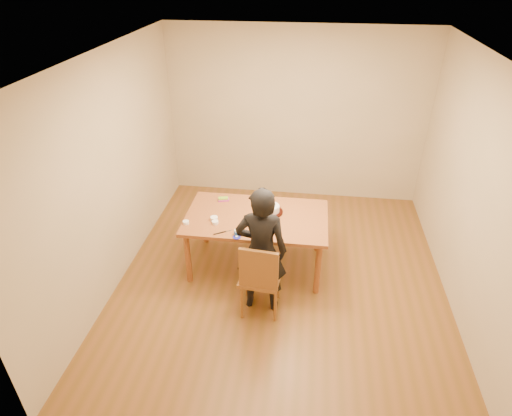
# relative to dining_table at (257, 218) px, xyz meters

# --- Properties ---
(room_shell) EXTENTS (4.00, 4.50, 2.70)m
(room_shell) POSITION_rel_dining_table_xyz_m (0.35, 0.11, 0.62)
(room_shell) COLOR brown
(room_shell) RESTS_ON ground
(dining_table) EXTENTS (1.74, 1.04, 0.04)m
(dining_table) POSITION_rel_dining_table_xyz_m (0.00, 0.00, 0.00)
(dining_table) COLOR brown
(dining_table) RESTS_ON floor
(dining_chair) EXTENTS (0.47, 0.47, 0.04)m
(dining_chair) POSITION_rel_dining_table_xyz_m (0.15, -0.78, -0.28)
(dining_chair) COLOR brown
(dining_chair) RESTS_ON floor
(cake_plate) EXTENTS (0.30, 0.30, 0.02)m
(cake_plate) POSITION_rel_dining_table_xyz_m (0.16, 0.11, 0.03)
(cake_plate) COLOR #AE1C0B
(cake_plate) RESTS_ON dining_table
(cake) EXTENTS (0.22, 0.22, 0.07)m
(cake) POSITION_rel_dining_table_xyz_m (0.16, 0.11, 0.08)
(cake) COLOR white
(cake) RESTS_ON cake_plate
(frosting_dome) EXTENTS (0.21, 0.21, 0.03)m
(frosting_dome) POSITION_rel_dining_table_xyz_m (0.16, 0.11, 0.13)
(frosting_dome) COLOR white
(frosting_dome) RESTS_ON cake
(frosting_tub) EXTENTS (0.08, 0.08, 0.07)m
(frosting_tub) POSITION_rel_dining_table_xyz_m (-0.16, -0.43, 0.06)
(frosting_tub) COLOR white
(frosting_tub) RESTS_ON dining_table
(frosting_lid) EXTENTS (0.09, 0.09, 0.01)m
(frosting_lid) POSITION_rel_dining_table_xyz_m (-0.16, -0.48, 0.03)
(frosting_lid) COLOR #1C1FB6
(frosting_lid) RESTS_ON dining_table
(frosting_dollop) EXTENTS (0.04, 0.04, 0.02)m
(frosting_dollop) POSITION_rel_dining_table_xyz_m (-0.16, -0.48, 0.04)
(frosting_dollop) COLOR white
(frosting_dollop) RESTS_ON frosting_lid
(ramekin_green) EXTENTS (0.08, 0.08, 0.04)m
(ramekin_green) POSITION_rel_dining_table_xyz_m (-0.47, -0.23, 0.04)
(ramekin_green) COLOR white
(ramekin_green) RESTS_ON dining_table
(ramekin_yellow) EXTENTS (0.09, 0.09, 0.04)m
(ramekin_yellow) POSITION_rel_dining_table_xyz_m (-0.50, -0.15, 0.04)
(ramekin_yellow) COLOR white
(ramekin_yellow) RESTS_ON dining_table
(ramekin_multi) EXTENTS (0.07, 0.07, 0.04)m
(ramekin_multi) POSITION_rel_dining_table_xyz_m (-0.82, -0.28, 0.04)
(ramekin_multi) COLOR white
(ramekin_multi) RESTS_ON dining_table
(candy_box_pink) EXTENTS (0.15, 0.10, 0.02)m
(candy_box_pink) POSITION_rel_dining_table_xyz_m (-0.48, 0.33, 0.03)
(candy_box_pink) COLOR #D63275
(candy_box_pink) RESTS_ON dining_table
(candy_box_green) EXTENTS (0.14, 0.09, 0.02)m
(candy_box_green) POSITION_rel_dining_table_xyz_m (-0.48, 0.33, 0.05)
(candy_box_green) COLOR green
(candy_box_green) RESTS_ON candy_box_pink
(spatula) EXTENTS (0.14, 0.09, 0.01)m
(spatula) POSITION_rel_dining_table_xyz_m (-0.37, -0.42, 0.03)
(spatula) COLOR black
(spatula) RESTS_ON dining_table
(person) EXTENTS (0.57, 0.38, 1.55)m
(person) POSITION_rel_dining_table_xyz_m (0.15, -0.73, 0.04)
(person) COLOR black
(person) RESTS_ON floor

